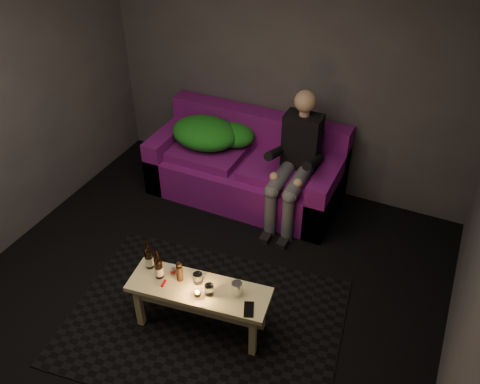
# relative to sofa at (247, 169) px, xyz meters

# --- Properties ---
(floor) EXTENTS (4.50, 4.50, 0.00)m
(floor) POSITION_rel_sofa_xyz_m (0.26, -1.82, -0.31)
(floor) COLOR black
(floor) RESTS_ON ground
(room) EXTENTS (4.50, 4.50, 4.50)m
(room) POSITION_rel_sofa_xyz_m (0.26, -1.35, 1.33)
(room) COLOR silver
(room) RESTS_ON ground
(rug) EXTENTS (2.42, 1.90, 0.01)m
(rug) POSITION_rel_sofa_xyz_m (0.42, -1.80, -0.31)
(rug) COLOR black
(rug) RESTS_ON floor
(sofa) EXTENTS (2.02, 0.91, 0.87)m
(sofa) POSITION_rel_sofa_xyz_m (0.00, 0.00, 0.00)
(sofa) COLOR #6D0E60
(sofa) RESTS_ON floor
(green_blanket) EXTENTS (0.89, 0.60, 0.30)m
(green_blanket) POSITION_rel_sofa_xyz_m (-0.43, -0.01, 0.34)
(green_blanket) COLOR #1D7715
(green_blanket) RESTS_ON sofa
(person) EXTENTS (0.36, 0.84, 1.35)m
(person) POSITION_rel_sofa_xyz_m (0.59, -0.16, 0.38)
(person) COLOR black
(person) RESTS_ON sofa
(coffee_table) EXTENTS (1.15, 0.50, 0.46)m
(coffee_table) POSITION_rel_sofa_xyz_m (0.42, -1.85, 0.06)
(coffee_table) COLOR #ECDB8A
(coffee_table) RESTS_ON rug
(beer_bottle_a) EXTENTS (0.07, 0.07, 0.27)m
(beer_bottle_a) POSITION_rel_sofa_xyz_m (-0.04, -1.82, 0.24)
(beer_bottle_a) COLOR black
(beer_bottle_a) RESTS_ON coffee_table
(beer_bottle_b) EXTENTS (0.07, 0.07, 0.27)m
(beer_bottle_b) POSITION_rel_sofa_xyz_m (0.09, -1.88, 0.24)
(beer_bottle_b) COLOR black
(beer_bottle_b) RESTS_ON coffee_table
(salt_shaker) EXTENTS (0.04, 0.04, 0.09)m
(salt_shaker) POSITION_rel_sofa_xyz_m (0.17, -1.81, 0.19)
(salt_shaker) COLOR silver
(salt_shaker) RESTS_ON coffee_table
(pepper_mill) EXTENTS (0.06, 0.06, 0.14)m
(pepper_mill) POSITION_rel_sofa_xyz_m (0.25, -1.84, 0.21)
(pepper_mill) COLOR black
(pepper_mill) RESTS_ON coffee_table
(tumbler_back) EXTENTS (0.09, 0.09, 0.09)m
(tumbler_back) POSITION_rel_sofa_xyz_m (0.39, -1.80, 0.19)
(tumbler_back) COLOR white
(tumbler_back) RESTS_ON coffee_table
(tealight) EXTENTS (0.06, 0.06, 0.04)m
(tealight) POSITION_rel_sofa_xyz_m (0.45, -1.92, 0.16)
(tealight) COLOR white
(tealight) RESTS_ON coffee_table
(tumbler_front) EXTENTS (0.08, 0.08, 0.09)m
(tumbler_front) POSITION_rel_sofa_xyz_m (0.53, -1.87, 0.19)
(tumbler_front) COLOR white
(tumbler_front) RESTS_ON coffee_table
(steel_cup) EXTENTS (0.11, 0.11, 0.11)m
(steel_cup) POSITION_rel_sofa_xyz_m (0.72, -1.78, 0.20)
(steel_cup) COLOR silver
(steel_cup) RESTS_ON coffee_table
(smartphone) EXTENTS (0.12, 0.16, 0.01)m
(smartphone) POSITION_rel_sofa_xyz_m (0.86, -1.89, 0.15)
(smartphone) COLOR black
(smartphone) RESTS_ON coffee_table
(red_lighter) EXTENTS (0.03, 0.07, 0.01)m
(red_lighter) POSITION_rel_sofa_xyz_m (0.16, -1.93, 0.15)
(red_lighter) COLOR #BD0D0B
(red_lighter) RESTS_ON coffee_table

